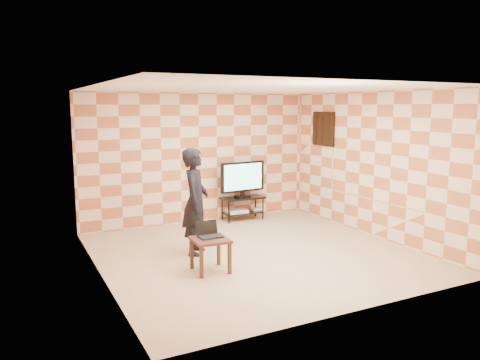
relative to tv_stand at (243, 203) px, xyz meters
name	(u,v)px	position (x,y,z in m)	size (l,w,h in m)	color
floor	(256,253)	(-0.87, -2.19, -0.36)	(5.00, 5.00, 0.00)	tan
wall_back	(199,158)	(-0.87, 0.31, 0.99)	(5.00, 0.02, 2.70)	beige
wall_front	(361,200)	(-0.87, -4.69, 0.99)	(5.00, 0.02, 2.70)	beige
wall_left	(98,184)	(-3.37, -2.19, 0.99)	(0.02, 5.00, 2.70)	beige
wall_right	(375,165)	(1.63, -2.19, 0.99)	(0.02, 5.00, 2.70)	beige
ceiling	(257,88)	(-0.87, -2.19, 2.34)	(5.00, 5.00, 0.02)	white
wall_art	(323,129)	(1.60, -0.64, 1.59)	(0.04, 0.72, 0.72)	black
tv_stand	(243,203)	(0.00, 0.00, 0.00)	(0.93, 0.42, 0.50)	black
tv	(243,178)	(0.00, 0.00, 0.56)	(1.05, 0.23, 0.76)	black
dvd_player	(237,211)	(-0.15, -0.02, -0.16)	(0.43, 0.31, 0.07)	#B3B3B5
game_console	(256,209)	(0.35, 0.03, -0.17)	(0.20, 0.14, 0.04)	silver
side_table	(210,244)	(-1.89, -2.65, 0.05)	(0.54, 0.54, 0.50)	#321E13
laptop	(209,233)	(-1.86, -2.54, 0.19)	(0.35, 0.28, 0.23)	black
person	(195,201)	(-1.75, -1.73, 0.51)	(0.64, 0.42, 1.75)	black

